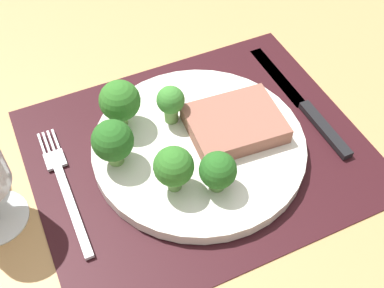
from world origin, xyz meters
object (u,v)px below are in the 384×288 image
Objects in this scene: steak at (233,122)px; knife at (306,107)px; plate at (199,146)px; fork at (65,187)px.

steak is 0.49× the size of knife.
plate is at bearing -177.83° from knife.
steak is 0.59× the size of fork.
plate is 5.21cm from steak.
fork is 0.83× the size of knife.
knife is (32.71, -0.89, 0.05)cm from fork.
knife is (11.19, 0.22, -2.37)cm from steak.
knife is at bearing -1.90° from fork.
fork is 32.72cm from knife.
plate is 16.06cm from knife.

